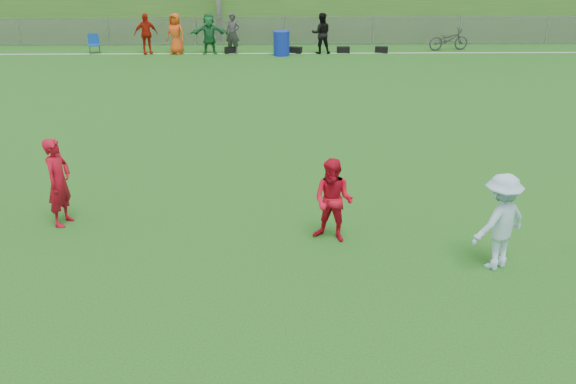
{
  "coord_description": "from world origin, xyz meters",
  "views": [
    {
      "loc": [
        -0.35,
        -9.64,
        5.26
      ],
      "look_at": [
        -0.17,
        0.5,
        0.96
      ],
      "focal_mm": 40.0,
      "sensor_mm": 36.0,
      "label": 1
    }
  ],
  "objects_px": {
    "player_blue": "(500,222)",
    "player_red_center": "(333,201)",
    "recycling_bin": "(281,43)",
    "bicycle": "(449,39)",
    "player_red_left": "(59,182)"
  },
  "relations": [
    {
      "from": "recycling_bin",
      "to": "bicycle",
      "type": "distance_m",
      "value": 7.41
    },
    {
      "from": "player_red_left",
      "to": "player_blue",
      "type": "xyz_separation_m",
      "value": [
        7.58,
        -1.76,
        -0.03
      ]
    },
    {
      "from": "player_red_center",
      "to": "bicycle",
      "type": "relative_size",
      "value": 0.85
    },
    {
      "from": "player_red_center",
      "to": "player_blue",
      "type": "relative_size",
      "value": 0.93
    },
    {
      "from": "player_red_left",
      "to": "player_red_center",
      "type": "relative_size",
      "value": 1.11
    },
    {
      "from": "player_red_center",
      "to": "player_blue",
      "type": "distance_m",
      "value": 2.78
    },
    {
      "from": "player_red_center",
      "to": "player_red_left",
      "type": "bearing_deg",
      "value": -164.16
    },
    {
      "from": "player_blue",
      "to": "player_red_center",
      "type": "bearing_deg",
      "value": -51.18
    },
    {
      "from": "player_blue",
      "to": "recycling_bin",
      "type": "relative_size",
      "value": 1.6
    },
    {
      "from": "player_red_left",
      "to": "recycling_bin",
      "type": "distance_m",
      "value": 16.79
    },
    {
      "from": "player_blue",
      "to": "bicycle",
      "type": "xyz_separation_m",
      "value": [
        3.96,
        19.08,
        -0.35
      ]
    },
    {
      "from": "player_blue",
      "to": "bicycle",
      "type": "distance_m",
      "value": 19.49
    },
    {
      "from": "player_red_left",
      "to": "bicycle",
      "type": "xyz_separation_m",
      "value": [
        11.54,
        17.32,
        -0.37
      ]
    },
    {
      "from": "player_red_center",
      "to": "bicycle",
      "type": "height_order",
      "value": "player_red_center"
    },
    {
      "from": "player_red_center",
      "to": "player_blue",
      "type": "xyz_separation_m",
      "value": [
        2.59,
        -1.01,
        0.05
      ]
    }
  ]
}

